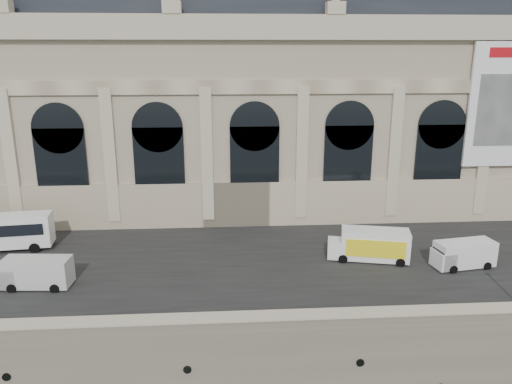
% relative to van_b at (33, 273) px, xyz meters
% --- Properties ---
extents(quay, '(160.00, 70.00, 6.00)m').
position_rel_van_b_xyz_m(quay, '(22.83, 26.58, -4.26)').
color(quay, gray).
rests_on(quay, ground).
extents(street, '(160.00, 24.00, 0.06)m').
position_rel_van_b_xyz_m(street, '(22.83, 5.58, -1.23)').
color(street, '#2D2D2D').
rests_on(street, quay).
extents(parapet, '(160.00, 1.40, 1.21)m').
position_rel_van_b_xyz_m(parapet, '(22.83, -7.82, -0.65)').
color(parapet, gray).
rests_on(parapet, quay).
extents(museum, '(69.00, 18.70, 29.10)m').
position_rel_van_b_xyz_m(museum, '(16.86, 22.44, 12.46)').
color(museum, tan).
rests_on(museum, quay).
extents(van_b, '(5.69, 2.61, 2.47)m').
position_rel_van_b_xyz_m(van_b, '(0.00, 0.00, 0.00)').
color(van_b, silver).
rests_on(van_b, quay).
extents(van_c, '(5.67, 2.89, 2.41)m').
position_rel_van_b_xyz_m(van_c, '(36.35, 1.43, -0.03)').
color(van_c, white).
rests_on(van_c, quay).
extents(box_truck, '(7.58, 3.86, 2.93)m').
position_rel_van_b_xyz_m(box_truck, '(28.79, 3.59, 0.21)').
color(box_truck, white).
rests_on(box_truck, quay).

